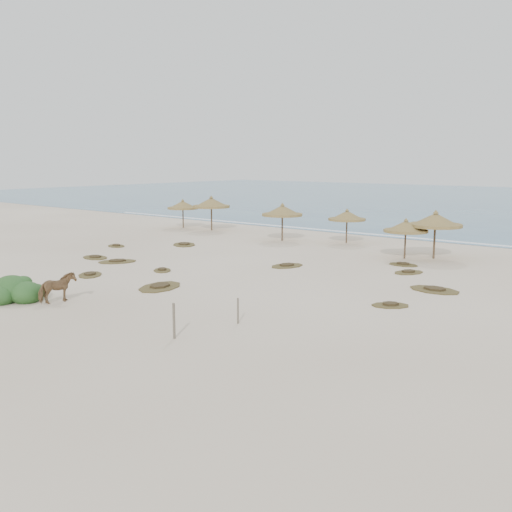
% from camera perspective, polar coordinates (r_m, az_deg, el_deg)
% --- Properties ---
extents(ground, '(160.00, 160.00, 0.00)m').
position_cam_1_polar(ground, '(28.57, -10.23, -3.36)').
color(ground, beige).
rests_on(ground, ground).
extents(foam_line, '(70.00, 0.60, 0.01)m').
position_cam_1_polar(foam_line, '(49.36, 13.17, 1.96)').
color(foam_line, white).
rests_on(foam_line, ground).
extents(palapa_0, '(3.23, 3.23, 2.73)m').
position_cam_1_polar(palapa_0, '(54.18, -7.33, 5.04)').
color(palapa_0, brown).
rests_on(palapa_0, ground).
extents(palapa_1, '(3.97, 3.97, 3.17)m').
position_cam_1_polar(palapa_1, '(52.00, -4.49, 5.28)').
color(palapa_1, brown).
rests_on(palapa_1, ground).
extents(palapa_2, '(3.52, 3.52, 3.01)m').
position_cam_1_polar(palapa_2, '(45.16, 2.65, 4.50)').
color(palapa_2, brown).
rests_on(palapa_2, ground).
extents(palapa_3, '(3.68, 3.68, 2.68)m').
position_cam_1_polar(palapa_3, '(44.31, 9.09, 3.96)').
color(palapa_3, brown).
rests_on(palapa_3, ground).
extents(palapa_4, '(4.49, 4.49, 3.18)m').
position_cam_1_polar(palapa_4, '(38.49, 17.50, 3.38)').
color(palapa_4, brown).
rests_on(palapa_4, ground).
extents(palapa_5, '(3.26, 3.26, 2.65)m').
position_cam_1_polar(palapa_5, '(38.00, 14.76, 2.81)').
color(palapa_5, brown).
rests_on(palapa_5, ground).
extents(horse, '(0.94, 1.69, 1.35)m').
position_cam_1_polar(horse, '(26.97, -19.27, -3.05)').
color(horse, olive).
rests_on(horse, ground).
extents(fence_post_near, '(0.11, 0.11, 1.31)m').
position_cam_1_polar(fence_post_near, '(20.65, -8.21, -6.45)').
color(fence_post_near, '#6F6353').
rests_on(fence_post_near, ground).
extents(fence_post_far, '(0.10, 0.10, 1.02)m').
position_cam_1_polar(fence_post_far, '(22.33, -1.82, -5.50)').
color(fence_post_far, '#6F6353').
rests_on(fence_post_far, ground).
extents(bush, '(2.97, 2.61, 1.33)m').
position_cam_1_polar(bush, '(28.28, -23.16, -3.22)').
color(bush, '#345F28').
rests_on(bush, ground).
extents(scrub_0, '(2.33, 1.73, 0.16)m').
position_cam_1_polar(scrub_0, '(38.68, -15.79, -0.12)').
color(scrub_0, brown).
rests_on(scrub_0, ground).
extents(scrub_1, '(2.60, 2.81, 0.16)m').
position_cam_1_polar(scrub_1, '(36.78, -13.70, -0.52)').
color(scrub_1, brown).
rests_on(scrub_1, ground).
extents(scrub_2, '(1.80, 1.73, 0.16)m').
position_cam_1_polar(scrub_2, '(33.35, -9.36, -1.39)').
color(scrub_2, brown).
rests_on(scrub_2, ground).
extents(scrub_3, '(1.89, 2.47, 0.16)m').
position_cam_1_polar(scrub_3, '(34.35, 3.12, -0.96)').
color(scrub_3, brown).
rests_on(scrub_3, ground).
extents(scrub_4, '(1.96, 1.87, 0.16)m').
position_cam_1_polar(scrub_4, '(25.73, 13.29, -4.79)').
color(scrub_4, brown).
rests_on(scrub_4, ground).
extents(scrub_5, '(2.65, 1.84, 0.16)m').
position_cam_1_polar(scrub_5, '(29.31, 17.41, -3.22)').
color(scrub_5, brown).
rests_on(scrub_5, ground).
extents(scrub_6, '(3.01, 2.89, 0.16)m').
position_cam_1_polar(scrub_6, '(43.27, -7.20, 1.16)').
color(scrub_6, brown).
rests_on(scrub_6, ground).
extents(scrub_7, '(1.82, 1.19, 0.16)m').
position_cam_1_polar(scrub_7, '(35.82, 14.50, -0.82)').
color(scrub_7, brown).
rests_on(scrub_7, ground).
extents(scrub_8, '(2.01, 1.62, 0.16)m').
position_cam_1_polar(scrub_8, '(43.49, -13.81, 1.00)').
color(scrub_8, brown).
rests_on(scrub_8, ground).
extents(scrub_9, '(2.50, 3.15, 0.16)m').
position_cam_1_polar(scrub_9, '(29.03, -9.58, -3.03)').
color(scrub_9, brown).
rests_on(scrub_9, ground).
extents(scrub_10, '(1.86, 2.19, 0.16)m').
position_cam_1_polar(scrub_10, '(33.43, 15.01, -1.57)').
color(scrub_10, brown).
rests_on(scrub_10, ground).
extents(scrub_11, '(2.26, 2.23, 0.16)m').
position_cam_1_polar(scrub_11, '(32.92, -16.26, -1.79)').
color(scrub_11, brown).
rests_on(scrub_11, ground).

